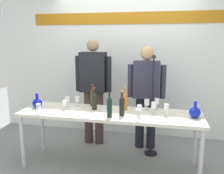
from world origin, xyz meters
TOP-DOWN VIEW (x-y plane):
  - ground_plane at (0.00, 0.00)m, footprint 10.00×10.00m
  - back_wall at (0.00, 1.32)m, footprint 4.88×0.11m
  - display_table at (0.00, 0.00)m, footprint 2.42×0.67m
  - decanter_blue_left at (-1.05, -0.01)m, footprint 0.14×0.14m
  - decanter_blue_right at (1.09, -0.01)m, footprint 0.14×0.14m
  - presenter_left at (-0.43, 0.71)m, footprint 0.60×0.22m
  - presenter_right at (0.43, 0.71)m, footprint 0.59×0.22m
  - wine_bottle_0 at (0.18, -0.11)m, footprint 0.07×0.07m
  - wine_bottle_1 at (-0.31, 0.25)m, footprint 0.07×0.07m
  - wine_bottle_2 at (-0.23, 0.08)m, footprint 0.07×0.07m
  - wine_bottle_3 at (0.04, -0.20)m, footprint 0.07×0.07m
  - wine_bottle_4 at (0.18, 0.16)m, footprint 0.07×0.07m
  - wine_glass_left_0 at (-0.64, -0.01)m, footprint 0.06×0.06m
  - wine_glass_left_1 at (-0.65, 0.12)m, footprint 0.07×0.07m
  - wine_glass_left_2 at (-0.52, 0.19)m, footprint 0.06×0.06m
  - wine_glass_left_3 at (-0.88, -0.28)m, footprint 0.06×0.06m
  - wine_glass_right_0 at (0.41, -0.28)m, footprint 0.06×0.06m
  - wine_glass_right_1 at (0.48, 0.20)m, footprint 0.07×0.07m
  - wine_glass_right_2 at (0.74, 0.02)m, footprint 0.06×0.06m
  - wine_glass_right_3 at (0.61, 0.26)m, footprint 0.06×0.06m
  - wine_glass_right_4 at (0.41, -0.11)m, footprint 0.06×0.06m
  - wine_glass_right_5 at (0.58, 0.06)m, footprint 0.07×0.07m
  - microphone_stand at (0.54, 0.48)m, footprint 0.20×0.20m

SIDE VIEW (x-z plane):
  - ground_plane at x=0.00m, z-range 0.00..0.00m
  - microphone_stand at x=0.54m, z-range -0.25..1.27m
  - display_table at x=0.00m, z-range 0.33..1.11m
  - decanter_blue_left at x=-1.05m, z-range 0.75..0.96m
  - decanter_blue_right at x=1.09m, z-range 0.75..0.96m
  - wine_glass_left_0 at x=-0.64m, z-range 0.80..0.93m
  - wine_glass_left_3 at x=-0.88m, z-range 0.81..0.95m
  - wine_glass_right_0 at x=0.41m, z-range 0.81..0.95m
  - wine_glass_left_2 at x=-0.52m, z-range 0.81..0.96m
  - wine_glass_right_2 at x=0.74m, z-range 0.81..0.96m
  - wine_glass_right_4 at x=0.41m, z-range 0.81..0.96m
  - wine_glass_right_1 at x=0.48m, z-range 0.81..0.97m
  - wine_glass_left_1 at x=-0.65m, z-range 0.82..0.97m
  - wine_glass_right_5 at x=0.58m, z-range 0.81..0.97m
  - wine_glass_right_3 at x=0.61m, z-range 0.81..0.98m
  - wine_bottle_2 at x=-0.23m, z-range 0.76..1.06m
  - wine_bottle_4 at x=0.18m, z-range 0.75..1.07m
  - wine_bottle_0 at x=0.18m, z-range 0.75..1.08m
  - wine_bottle_3 at x=0.04m, z-range 0.76..1.08m
  - wine_bottle_1 at x=-0.31m, z-range 0.76..1.08m
  - presenter_right at x=0.43m, z-range 0.12..1.75m
  - presenter_left at x=-0.43m, z-range 0.13..1.87m
  - back_wall at x=0.00m, z-range 0.00..3.00m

